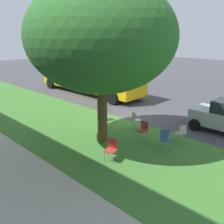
{
  "coord_description": "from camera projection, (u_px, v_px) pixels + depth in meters",
  "views": [
    {
      "loc": [
        -8.79,
        10.5,
        4.72
      ],
      "look_at": [
        -0.47,
        1.91,
        0.95
      ],
      "focal_mm": 39.15,
      "sensor_mm": 36.0,
      "label": 1
    }
  ],
  "objects": [
    {
      "name": "chair_1",
      "position": [
        136.0,
        119.0,
        12.82
      ],
      "size": [
        0.56,
        0.56,
        0.88
      ],
      "color": "#ADA393",
      "rests_on": "ground"
    },
    {
      "name": "chair_0",
      "position": [
        181.0,
        132.0,
        11.05
      ],
      "size": [
        0.52,
        0.51,
        0.88
      ],
      "color": "#ADA393",
      "rests_on": "ground"
    },
    {
      "name": "school_bus",
      "position": [
        89.0,
        72.0,
        20.4
      ],
      "size": [
        10.4,
        2.8,
        2.88
      ],
      "color": "yellow",
      "rests_on": "ground"
    },
    {
      "name": "chair_4",
      "position": [
        165.0,
        138.0,
        10.47
      ],
      "size": [
        0.58,
        0.58,
        0.88
      ],
      "color": "#335184",
      "rests_on": "ground"
    },
    {
      "name": "chair_2",
      "position": [
        102.0,
        112.0,
        14.01
      ],
      "size": [
        0.5,
        0.5,
        0.88
      ],
      "color": "olive",
      "rests_on": "ground"
    },
    {
      "name": "chair_5",
      "position": [
        111.0,
        148.0,
        9.5
      ],
      "size": [
        0.52,
        0.53,
        0.88
      ],
      "color": "#B7332D",
      "rests_on": "ground"
    },
    {
      "name": "chair_3",
      "position": [
        143.0,
        129.0,
        11.46
      ],
      "size": [
        0.43,
        0.44,
        0.88
      ],
      "color": "#B7332D",
      "rests_on": "ground"
    },
    {
      "name": "street_tree",
      "position": [
        101.0,
        38.0,
        10.04
      ],
      "size": [
        6.23,
        6.23,
        6.92
      ],
      "color": "brown",
      "rests_on": "ground"
    },
    {
      "name": "ground",
      "position": [
        129.0,
        119.0,
        14.45
      ],
      "size": [
        80.0,
        80.0,
        0.0
      ],
      "primitive_type": "plane",
      "color": "#424247"
    },
    {
      "name": "grass_verge",
      "position": [
        88.0,
        133.0,
        12.25
      ],
      "size": [
        48.0,
        6.0,
        0.01
      ],
      "primitive_type": "cube",
      "color": "#3D752D",
      "rests_on": "ground"
    }
  ]
}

